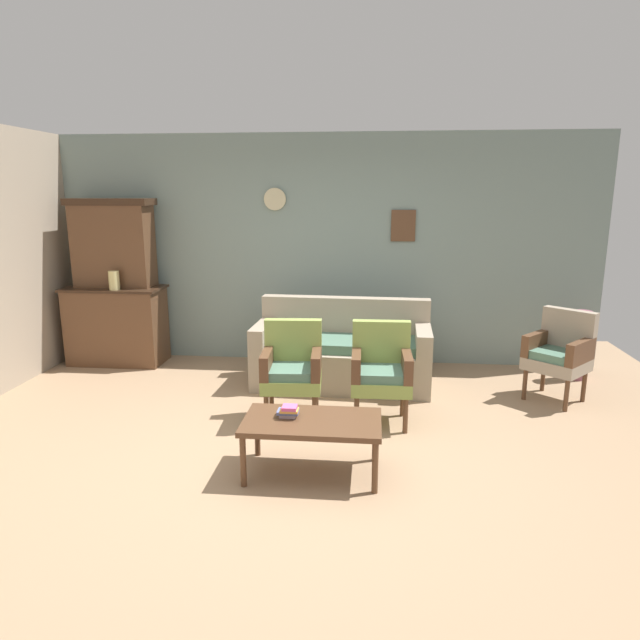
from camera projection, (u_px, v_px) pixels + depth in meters
ground_plane at (297, 455)px, 4.38m from camera, size 7.68×7.68×0.00m
wall_back_with_decor at (326, 250)px, 6.63m from camera, size 6.40×0.09×2.70m
side_cabinet at (117, 325)px, 6.70m from camera, size 1.16×0.55×0.93m
cabinet_upper_hutch at (113, 242)px, 6.56m from camera, size 0.99×0.38×1.03m
vase_on_cabinet at (114, 280)px, 6.39m from camera, size 0.12×0.12×0.22m
floral_couch at (342, 354)px, 5.98m from camera, size 1.88×0.88×0.90m
armchair_near_cabinet at (292, 367)px, 4.99m from camera, size 0.55×0.52×0.90m
armchair_row_middle at (381, 369)px, 4.94m from camera, size 0.53×0.50×0.90m
wingback_chair_by_fireplace at (560, 351)px, 5.47m from camera, size 0.71×0.71×0.90m
coffee_table at (312, 425)px, 4.03m from camera, size 1.00×0.56×0.42m
book_stack_on_table at (289, 411)px, 4.06m from camera, size 0.16×0.13×0.09m
floor_vase_by_wall at (580, 345)px, 6.11m from camera, size 0.19×0.19×0.77m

